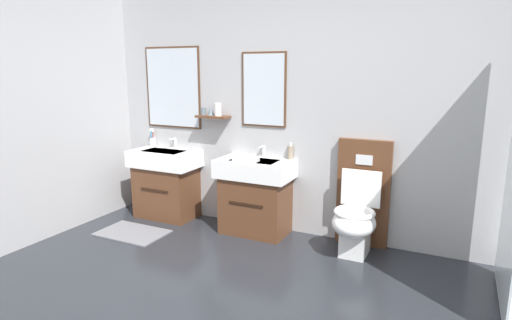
# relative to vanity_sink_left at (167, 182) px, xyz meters

# --- Properties ---
(wall_back) EXTENTS (5.07, 0.27, 2.66)m
(wall_back) POSITION_rel_vanity_sink_left_xyz_m (1.73, 0.25, 0.93)
(wall_back) COLOR #A8A8AA
(wall_back) RESTS_ON ground
(bath_mat) EXTENTS (0.68, 0.44, 0.01)m
(bath_mat) POSITION_rel_vanity_sink_left_xyz_m (0.00, -0.58, -0.39)
(bath_mat) COLOR slate
(bath_mat) RESTS_ON ground
(vanity_sink_left) EXTENTS (0.74, 0.46, 0.75)m
(vanity_sink_left) POSITION_rel_vanity_sink_left_xyz_m (0.00, 0.00, 0.00)
(vanity_sink_left) COLOR #56331E
(vanity_sink_left) RESTS_ON ground
(tap_on_left_sink) EXTENTS (0.03, 0.13, 0.11)m
(tap_on_left_sink) POSITION_rel_vanity_sink_left_xyz_m (0.00, 0.16, 0.42)
(tap_on_left_sink) COLOR silver
(tap_on_left_sink) RESTS_ON vanity_sink_left
(vanity_sink_right) EXTENTS (0.74, 0.46, 0.75)m
(vanity_sink_right) POSITION_rel_vanity_sink_left_xyz_m (1.10, 0.00, 0.00)
(vanity_sink_right) COLOR #56331E
(vanity_sink_right) RESTS_ON ground
(tap_on_right_sink) EXTENTS (0.03, 0.13, 0.11)m
(tap_on_right_sink) POSITION_rel_vanity_sink_left_xyz_m (1.10, 0.16, 0.42)
(tap_on_right_sink) COLOR silver
(tap_on_right_sink) RESTS_ON vanity_sink_right
(toilet) EXTENTS (0.48, 0.62, 1.00)m
(toilet) POSITION_rel_vanity_sink_left_xyz_m (2.13, -0.01, -0.02)
(toilet) COLOR #56331E
(toilet) RESTS_ON ground
(toothbrush_cup) EXTENTS (0.07, 0.07, 0.20)m
(toothbrush_cup) POSITION_rel_vanity_sink_left_xyz_m (-0.29, 0.15, 0.41)
(toothbrush_cup) COLOR silver
(toothbrush_cup) RESTS_ON vanity_sink_left
(soap_dispenser) EXTENTS (0.06, 0.06, 0.17)m
(soap_dispenser) POSITION_rel_vanity_sink_left_xyz_m (1.40, 0.16, 0.42)
(soap_dispenser) COLOR gray
(soap_dispenser) RESTS_ON vanity_sink_right
(folded_hand_towel) EXTENTS (0.22, 0.16, 0.04)m
(folded_hand_towel) POSITION_rel_vanity_sink_left_xyz_m (1.06, -0.13, 0.37)
(folded_hand_towel) COLOR white
(folded_hand_towel) RESTS_ON vanity_sink_right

